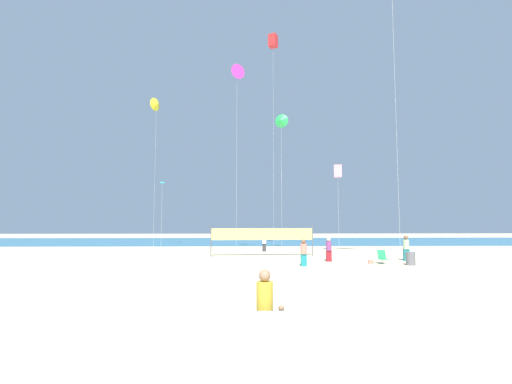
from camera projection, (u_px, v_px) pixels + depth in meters
ground_plane at (286, 278)px, 17.41m from camera, size 120.00×120.00×0.00m
ocean_band at (261, 241)px, 48.87m from camera, size 120.00×20.00×0.01m
boardwalk_ledge at (339, 334)px, 7.47m from camera, size 28.00×0.44×0.84m
mother_figure at (265, 303)px, 8.17m from camera, size 0.38×0.38×1.66m
toddler_figure at (281, 322)px, 8.20m from camera, size 0.19×0.19×0.83m
beachgoer_sage_shirt at (406, 247)px, 24.92m from camera, size 0.40×0.40×1.76m
beachgoer_coral_shirt at (304, 252)px, 21.88m from camera, size 0.38×0.38×1.66m
beachgoer_plum_shirt at (329, 249)px, 24.45m from camera, size 0.38×0.38×1.65m
beachgoer_white_shirt at (264, 242)px, 32.45m from camera, size 0.36×0.36×1.56m
folding_beach_chair at (382, 257)px, 23.07m from camera, size 0.52×0.65×0.89m
trash_barrel at (410, 259)px, 22.40m from camera, size 0.58×0.58×0.81m
volleyball_net at (262, 235)px, 28.22m from camera, size 8.13×0.61×2.40m
beach_handbag at (371, 262)px, 22.99m from camera, size 0.32×0.16×0.26m
kite_yellow_delta at (156, 104)px, 36.19m from camera, size 1.01×1.36×15.26m
kite_red_box at (273, 41)px, 36.01m from camera, size 1.04×1.04×21.52m
kite_magenta_delta at (237, 72)px, 31.19m from camera, size 1.31×0.95×16.42m
kite_green_delta at (281, 121)px, 31.40m from camera, size 1.23×0.73×12.18m
kite_pink_box at (338, 171)px, 30.65m from camera, size 0.76×0.76×7.56m
kite_cyan_diamond at (162, 184)px, 32.86m from camera, size 0.50×0.51×6.43m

